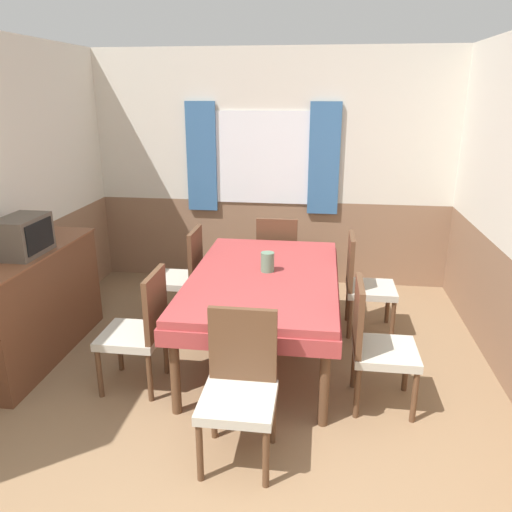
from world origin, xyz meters
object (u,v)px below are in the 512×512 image
Objects in this scene: chair_right_far at (363,282)px; vase at (267,262)px; chair_left_far at (183,273)px; chair_head_near at (240,384)px; dining_table at (264,285)px; chair_left_near at (140,327)px; chair_head_window at (278,256)px; chair_right_near at (375,342)px; sideboard at (34,304)px; tv at (23,236)px.

chair_right_far is 5.70× the size of vase.
chair_left_far and chair_head_near have the same top height.
chair_left_near is at bearing -145.42° from dining_table.
chair_head_near is (-0.85, -1.82, 0.00)m from chair_right_far.
chair_right_far is at bearing -37.14° from chair_head_window.
chair_head_near is at bearing -90.88° from vase.
chair_left_far is 1.07m from chair_head_window.
chair_right_far reaches higher than vase.
chair_right_near is at bearing -34.58° from dining_table.
chair_head_window is at bearing -90.00° from chair_head_near.
chair_right_far is 0.60× the size of sideboard.
sideboard is 9.48× the size of vase.
chair_left_far is 2.01m from chair_head_near.
chair_right_near is 2.07× the size of tv.
chair_left_far is 1.07m from vase.
tv is (0.04, -0.07, 0.61)m from sideboard.
vase is at bearing -53.11° from chair_left_near.
tv is (-1.85, -0.33, 0.44)m from dining_table.
dining_table is at bearing 10.11° from tv.
dining_table is at bearing -90.00° from chair_head_window.
dining_table is at bearing -106.50° from vase.
tv is 1.93m from vase.
sideboard reaches higher than dining_table.
sideboard is at bearing 72.58° from chair_left_near.
dining_table is 2.13× the size of chair_right_near.
chair_left_near and chair_head_window have the same top height.
chair_head_near is at bearing -26.00° from tv.
chair_right_near is 1.17m from chair_right_far.
chair_right_near is 2.01m from chair_head_window.
chair_right_far is 1.03m from vase.
chair_head_window is (0.85, 0.64, 0.00)m from chair_left_far.
dining_table is 0.19m from vase.
chair_right_far is 1.70m from chair_left_far.
vase is (-0.83, -0.52, 0.33)m from chair_right_far.
chair_head_window is 2.07× the size of tv.
chair_head_window is 2.41m from sideboard.
chair_head_window is at bearing 90.00° from dining_table.
dining_table is 1.04m from chair_right_far.
chair_left_near and chair_head_near have the same top height.
chair_right_far is 1.00× the size of chair_left_near.
chair_right_near is at bearing -142.86° from chair_head_near.
chair_left_far is at bearing -90.00° from chair_right_far.
chair_left_far is 1.00× the size of chair_head_window.
chair_left_near and chair_left_far have the same top height.
chair_left_far is at bearing 149.17° from vase.
chair_right_far is 2.01m from chair_head_near.
chair_head_window is 5.70× the size of vase.
chair_left_near is 1.09m from sideboard.
chair_right_far is 2.87m from sideboard.
chair_left_near is at bearing -115.09° from chair_head_window.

